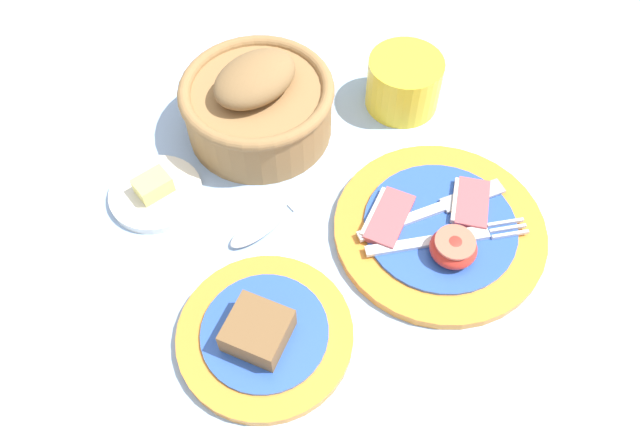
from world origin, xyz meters
TOP-DOWN VIEW (x-y plane):
  - ground_plane at (0.00, 0.00)m, footprint 3.00×3.00m
  - breakfast_plate at (0.07, 0.01)m, footprint 0.24×0.24m
  - bread_plate at (-0.16, -0.02)m, footprint 0.18×0.18m
  - sugar_cup at (0.14, 0.20)m, footprint 0.10×0.10m
  - bread_basket at (-0.04, 0.25)m, footprint 0.19×0.19m
  - butter_dish at (-0.20, 0.21)m, footprint 0.11×0.11m
  - teaspoon_by_saucer at (-0.09, 0.11)m, footprint 0.19×0.06m

SIDE VIEW (x-z plane):
  - ground_plane at x=0.00m, z-range 0.00..0.00m
  - teaspoon_by_saucer at x=-0.09m, z-range 0.00..0.01m
  - butter_dish at x=-0.20m, z-range -0.01..0.02m
  - breakfast_plate at x=0.07m, z-range -0.01..0.03m
  - bread_plate at x=-0.16m, z-range -0.01..0.03m
  - sugar_cup at x=0.14m, z-range 0.00..0.07m
  - bread_basket at x=-0.04m, z-range -0.01..0.10m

